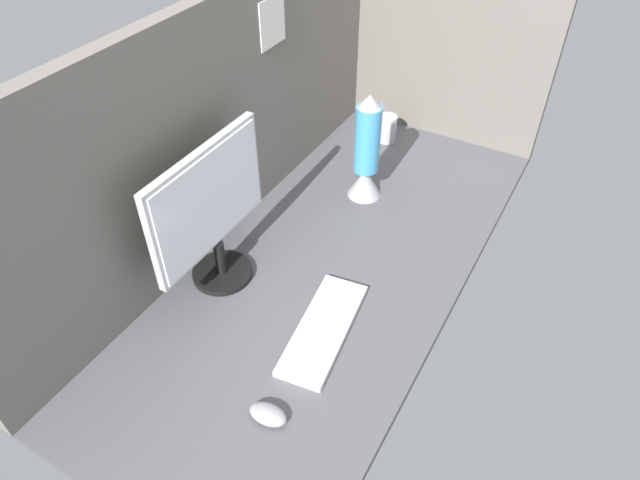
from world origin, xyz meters
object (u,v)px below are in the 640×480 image
(keyboard, at_px, (323,329))
(lava_lamp, at_px, (366,156))
(mug_steel, at_px, (387,128))
(monitor, at_px, (211,211))
(mouse, at_px, (268,414))

(keyboard, relative_size, lava_lamp, 0.96)
(keyboard, relative_size, mug_steel, 3.47)
(mug_steel, distance_m, lava_lamp, 0.39)
(monitor, xyz_separation_m, mouse, (-0.33, -0.39, -0.23))
(keyboard, xyz_separation_m, lava_lamp, (0.61, 0.18, 0.15))
(keyboard, relative_size, mouse, 3.85)
(monitor, bearing_deg, lava_lamp, -19.04)
(mug_steel, relative_size, lava_lamp, 0.28)
(mouse, xyz_separation_m, lava_lamp, (0.90, 0.19, 0.14))
(mouse, relative_size, mug_steel, 0.90)
(keyboard, xyz_separation_m, mouse, (-0.29, -0.02, 0.01))
(monitor, height_order, mouse, monitor)
(keyboard, bearing_deg, mouse, 175.24)
(monitor, height_order, mug_steel, monitor)
(keyboard, height_order, lava_lamp, lava_lamp)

